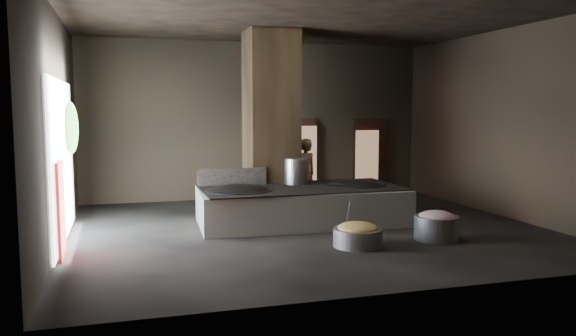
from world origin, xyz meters
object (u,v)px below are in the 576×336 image
object	(u,v)px
stock_pot	(296,171)
veg_basin	(358,237)
hearth_platform	(301,206)
wok_left	(239,194)
wok_right	(355,188)
meat_basin	(436,228)
cook	(305,174)

from	to	relation	value
stock_pot	veg_basin	xyz separation A→B (m)	(0.31, -2.94, -0.96)
hearth_platform	wok_left	world-z (taller)	wok_left
wok_right	stock_pot	world-z (taller)	stock_pot
wok_right	veg_basin	bearing A→B (deg)	-112.14
stock_pot	meat_basin	world-z (taller)	stock_pot
cook	veg_basin	xyz separation A→B (m)	(-0.25, -4.00, -0.75)
stock_pot	wok_left	bearing A→B (deg)	-158.20
wok_right	stock_pot	size ratio (longest dim) A/B	2.25
wok_left	cook	xyz separation A→B (m)	(2.06, 1.67, 0.17)
cook	veg_basin	distance (m)	4.08
hearth_platform	wok_right	size ratio (longest dim) A/B	3.41
hearth_platform	veg_basin	xyz separation A→B (m)	(0.36, -2.39, -0.23)
hearth_platform	stock_pot	distance (m)	0.91
wok_right	hearth_platform	bearing A→B (deg)	-177.88
meat_basin	stock_pot	bearing A→B (deg)	125.29
meat_basin	cook	bearing A→B (deg)	110.49
wok_right	veg_basin	distance (m)	2.69
cook	stock_pot	bearing A→B (deg)	44.45
hearth_platform	meat_basin	distance (m)	3.12
veg_basin	meat_basin	size ratio (longest dim) A/B	1.07
wok_left	wok_right	xyz separation A→B (m)	(2.80, 0.10, 0.00)
wok_left	cook	size ratio (longest dim) A/B	0.79
hearth_platform	cook	world-z (taller)	cook
stock_pot	cook	size ratio (longest dim) A/B	0.33
stock_pot	meat_basin	distance (m)	3.63
wok_right	meat_basin	bearing A→B (deg)	-72.83
hearth_platform	meat_basin	bearing A→B (deg)	-45.14
hearth_platform	wok_left	xyz separation A→B (m)	(-1.45, -0.05, 0.35)
stock_pot	veg_basin	distance (m)	3.10
meat_basin	wok_left	bearing A→B (deg)	147.24
wok_right	stock_pot	xyz separation A→B (m)	(-1.30, 0.50, 0.38)
veg_basin	meat_basin	world-z (taller)	meat_basin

